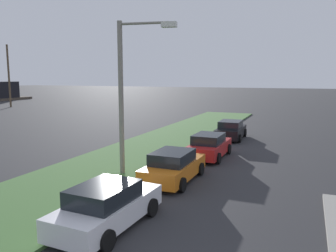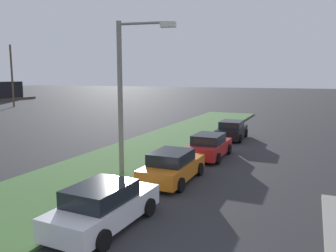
{
  "view_description": "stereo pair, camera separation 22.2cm",
  "coord_description": "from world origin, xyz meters",
  "px_view_note": "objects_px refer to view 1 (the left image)",
  "views": [
    {
      "loc": [
        -4.67,
        -2.15,
        4.88
      ],
      "look_at": [
        13.96,
        5.63,
        1.93
      ],
      "focal_mm": 36.02,
      "sensor_mm": 36.0,
      "label": 1
    },
    {
      "loc": [
        -4.58,
        -2.36,
        4.88
      ],
      "look_at": [
        13.96,
        5.63,
        1.93
      ],
      "focal_mm": 36.02,
      "sensor_mm": 36.0,
      "label": 2
    }
  ],
  "objects_px": {
    "parked_car_black": "(231,130)",
    "streetlight": "(128,87)",
    "distant_utility_pole": "(9,76)",
    "parked_car_white": "(107,206)",
    "parked_car_orange": "(174,166)",
    "parked_car_red": "(209,146)"
  },
  "relations": [
    {
      "from": "parked_car_black",
      "to": "streetlight",
      "type": "distance_m",
      "value": 12.71
    },
    {
      "from": "distant_utility_pole",
      "to": "parked_car_white",
      "type": "bearing_deg",
      "value": -129.22
    },
    {
      "from": "parked_car_white",
      "to": "distant_utility_pole",
      "type": "relative_size",
      "value": 0.44
    },
    {
      "from": "streetlight",
      "to": "parked_car_white",
      "type": "bearing_deg",
      "value": -157.76
    },
    {
      "from": "parked_car_white",
      "to": "parked_car_orange",
      "type": "relative_size",
      "value": 1.02
    },
    {
      "from": "parked_car_orange",
      "to": "parked_car_black",
      "type": "xyz_separation_m",
      "value": [
        11.9,
        -0.13,
        0.0
      ]
    },
    {
      "from": "parked_car_red",
      "to": "distant_utility_pole",
      "type": "bearing_deg",
      "value": 61.74
    },
    {
      "from": "parked_car_white",
      "to": "distant_utility_pole",
      "type": "bearing_deg",
      "value": 53.2
    },
    {
      "from": "parked_car_black",
      "to": "distant_utility_pole",
      "type": "xyz_separation_m",
      "value": [
        14.51,
        39.32,
        4.28
      ]
    },
    {
      "from": "parked_car_orange",
      "to": "distant_utility_pole",
      "type": "bearing_deg",
      "value": 55.89
    },
    {
      "from": "parked_car_orange",
      "to": "parked_car_black",
      "type": "bearing_deg",
      "value": -0.77
    },
    {
      "from": "parked_car_orange",
      "to": "streetlight",
      "type": "bearing_deg",
      "value": 89.78
    },
    {
      "from": "streetlight",
      "to": "distant_utility_pole",
      "type": "distance_m",
      "value": 45.3
    },
    {
      "from": "parked_car_white",
      "to": "streetlight",
      "type": "xyz_separation_m",
      "value": [
        5.43,
        2.22,
        3.67
      ]
    },
    {
      "from": "parked_car_orange",
      "to": "streetlight",
      "type": "distance_m",
      "value": 4.38
    },
    {
      "from": "parked_car_orange",
      "to": "streetlight",
      "type": "xyz_separation_m",
      "value": [
        0.0,
        2.39,
        3.67
      ]
    },
    {
      "from": "distant_utility_pole",
      "to": "parked_car_orange",
      "type": "bearing_deg",
      "value": -123.98
    },
    {
      "from": "distant_utility_pole",
      "to": "parked_car_black",
      "type": "bearing_deg",
      "value": -110.26
    },
    {
      "from": "parked_car_red",
      "to": "parked_car_black",
      "type": "xyz_separation_m",
      "value": [
        6.69,
        0.12,
        0.0
      ]
    },
    {
      "from": "parked_car_white",
      "to": "parked_car_red",
      "type": "xyz_separation_m",
      "value": [
        10.64,
        -0.43,
        0.0
      ]
    },
    {
      "from": "parked_car_black",
      "to": "distant_utility_pole",
      "type": "height_order",
      "value": "distant_utility_pole"
    },
    {
      "from": "parked_car_white",
      "to": "streetlight",
      "type": "distance_m",
      "value": 6.92
    }
  ]
}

